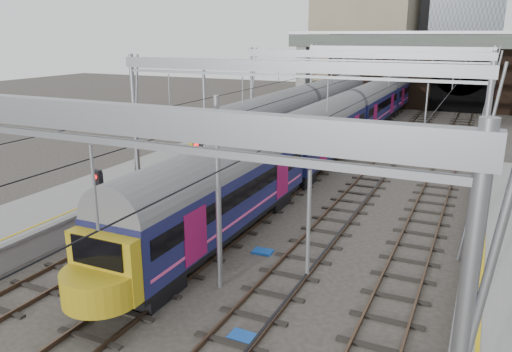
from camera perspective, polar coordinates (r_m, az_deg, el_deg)
The scene contains 14 objects.
ground at distance 17.36m, azimuth -7.40°, elevation -15.23°, with size 160.00×160.00×0.00m, color #38332D.
platform_left at distance 25.09m, azimuth -24.44°, elevation -5.10°, with size 4.32×55.00×1.12m.
tracks at distance 29.99m, azimuth 7.96°, elevation -1.54°, with size 14.40×80.00×0.22m.
overhead_line at distance 34.97m, azimuth 11.59°, elevation 11.72°, with size 16.80×80.00×8.00m.
retaining_wall at distance 64.89m, azimuth 19.21°, elevation 10.99°, with size 28.00×2.75×9.00m.
overbridge at distance 59.03m, azimuth 17.44°, elevation 13.60°, with size 28.00×3.00×9.25m.
train_main at distance 42.37m, azimuth 10.79°, elevation 6.72°, with size 2.60×60.21×4.54m.
train_second at distance 43.20m, azimuth 5.52°, elevation 7.26°, with size 2.80×32.45×4.82m.
signal_near_left at distance 18.62m, azimuth -17.11°, elevation -4.00°, with size 0.32×0.45×4.41m.
signal_near_centre at distance 20.04m, azimuth -6.35°, elevation -0.89°, with size 0.39×0.47×5.06m.
relay_cabinet at distance 21.45m, azimuth -17.87°, elevation -7.56°, with size 0.68×0.56×1.35m, color silver.
equip_cover_a at distance 21.39m, azimuth 0.78°, elevation -8.63°, with size 0.83×0.59×0.10m, color #174FB2.
equip_cover_b at distance 22.17m, azimuth -5.24°, elevation -7.80°, with size 0.75×0.53×0.09m, color #174FB2.
equip_cover_c at distance 15.98m, azimuth -1.55°, elevation -17.89°, with size 0.83×0.58×0.10m, color #174FB2.
Camera 1 is at (8.15, -12.44, 8.94)m, focal length 35.00 mm.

